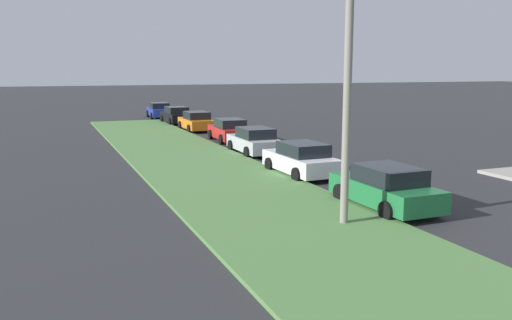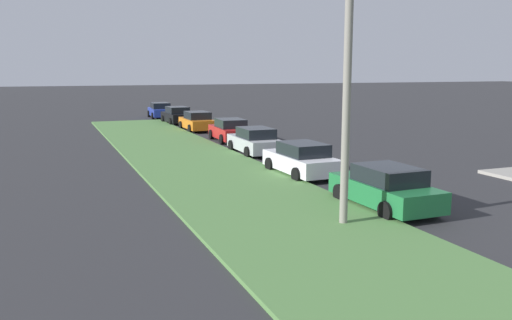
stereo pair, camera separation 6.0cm
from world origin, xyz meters
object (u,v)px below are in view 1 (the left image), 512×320
object	(u,v)px
streetlight	(360,78)
parked_car_green	(386,188)
parked_car_orange	(196,121)
parked_car_blue	(159,110)
parked_car_white	(301,159)
parked_car_silver	(254,141)
parked_car_black	(176,115)
parked_car_red	(229,130)

from	to	relation	value
streetlight	parked_car_green	bearing A→B (deg)	-56.40
parked_car_orange	parked_car_blue	size ratio (longest dim) A/B	0.98
parked_car_white	parked_car_silver	size ratio (longest dim) A/B	1.01
parked_car_green	parked_car_orange	bearing A→B (deg)	-1.58
parked_car_black	parked_car_orange	bearing A→B (deg)	179.74
parked_car_black	streetlight	size ratio (longest dim) A/B	0.58
parked_car_green	streetlight	bearing A→B (deg)	122.68
parked_car_green	parked_car_silver	world-z (taller)	same
parked_car_white	streetlight	xyz separation A→B (m)	(-7.52, 1.95, 3.67)
parked_car_red	parked_car_white	bearing A→B (deg)	178.99
parked_car_green	parked_car_orange	distance (m)	24.65
parked_car_green	streetlight	size ratio (longest dim) A/B	0.58
parked_car_black	parked_car_white	bearing A→B (deg)	177.71
parked_car_red	parked_car_silver	bearing A→B (deg)	178.03
parked_car_silver	parked_car_white	bearing A→B (deg)	177.86
parked_car_red	parked_car_black	bearing A→B (deg)	5.16
parked_car_green	parked_car_white	distance (m)	6.18
parked_car_green	parked_car_black	distance (m)	30.48
parked_car_silver	parked_car_red	xyz separation A→B (m)	(5.52, -0.44, 0.00)
parked_car_white	parked_car_red	xyz separation A→B (m)	(11.89, -0.74, 0.00)
parked_car_black	parked_car_blue	distance (m)	6.05
parked_car_white	parked_car_silver	xyz separation A→B (m)	(6.37, -0.31, 0.00)
parked_car_red	parked_car_green	bearing A→B (deg)	-179.58
parked_car_blue	streetlight	xyz separation A→B (m)	(-37.87, 1.92, 3.67)
parked_car_silver	parked_car_black	bearing A→B (deg)	0.99
parked_car_black	parked_car_blue	size ratio (longest dim) A/B	1.00
parked_car_red	parked_car_blue	bearing A→B (deg)	4.97
parked_car_green	parked_car_black	xyz separation A→B (m)	(30.48, -0.12, 0.00)
parked_car_white	parked_car_black	size ratio (longest dim) A/B	1.00
streetlight	parked_car_black	bearing A→B (deg)	-3.84
parked_car_blue	streetlight	bearing A→B (deg)	179.72
parked_car_white	parked_car_blue	size ratio (longest dim) A/B	0.99
parked_car_black	parked_car_green	bearing A→B (deg)	177.91
parked_car_white	parked_car_orange	size ratio (longest dim) A/B	1.01
parked_car_red	parked_car_orange	size ratio (longest dim) A/B	1.02
parked_car_blue	streetlight	distance (m)	38.10
parked_car_black	parked_car_blue	xyz separation A→B (m)	(6.05, 0.21, 0.00)
parked_car_green	parked_car_blue	size ratio (longest dim) A/B	0.99
parked_car_white	streetlight	size ratio (longest dim) A/B	0.58
parked_car_red	parked_car_orange	xyz separation A→B (m)	(6.57, 0.40, 0.00)
parked_car_silver	streetlight	xyz separation A→B (m)	(-13.89, 2.26, 3.67)
parked_car_orange	parked_car_black	bearing A→B (deg)	1.42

